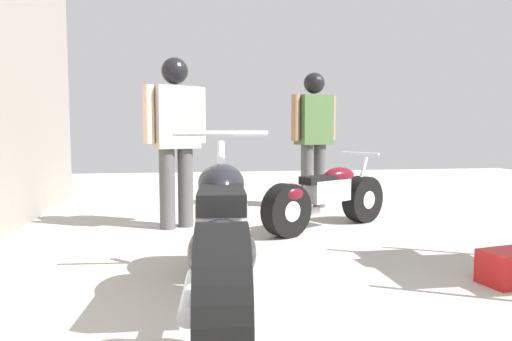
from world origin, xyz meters
TOP-DOWN VIEW (x-y plane):
  - ground_plane at (0.00, 3.27)m, footprint 15.71×15.71m
  - motorcycle_maroon_cruiser at (-0.66, 1.86)m, footprint 0.66×2.23m
  - motorcycle_black_naked at (0.61, 4.04)m, footprint 1.57×1.02m
  - mechanic_in_blue at (0.87, 5.40)m, footprint 0.70×0.41m
  - mechanic_with_helmet at (-0.94, 4.36)m, footprint 0.68×0.43m
  - red_toolbox at (1.34, 2.14)m, footprint 0.46×0.33m

SIDE VIEW (x-z plane):
  - ground_plane at x=0.00m, z-range 0.00..0.00m
  - red_toolbox at x=1.34m, z-range 0.00..0.23m
  - motorcycle_black_naked at x=0.61m, z-range -0.07..0.74m
  - motorcycle_maroon_cruiser at x=-0.66m, z-range -0.08..0.96m
  - mechanic_with_helmet at x=-0.94m, z-range 0.18..1.98m
  - mechanic_in_blue at x=0.87m, z-range 0.18..1.99m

